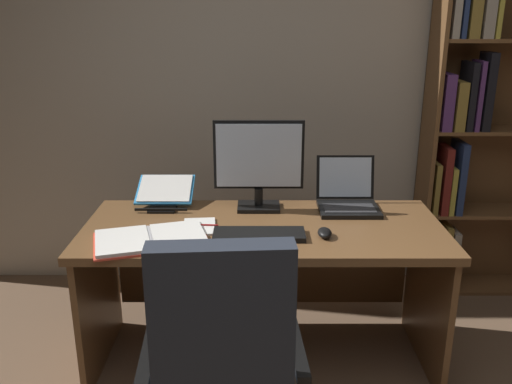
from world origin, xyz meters
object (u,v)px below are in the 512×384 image
object	(u,v)px
monitor	(260,165)
bookshelf	(482,128)
keyboard	(261,234)
computer_mouse	(326,233)
office_chair	(225,383)
reading_stand_with_book	(167,192)
desk	(265,257)
laptop	(349,198)
notepad	(201,227)
open_binder	(153,239)
pen	(205,225)

from	to	relation	value
monitor	bookshelf	bearing A→B (deg)	22.47
keyboard	computer_mouse	size ratio (longest dim) A/B	4.04
office_chair	reading_stand_with_book	size ratio (longest dim) A/B	3.47
office_chair	computer_mouse	bearing A→B (deg)	51.96
desk	reading_stand_with_book	world-z (taller)	reading_stand_with_book
laptop	keyboard	distance (m)	0.61
office_chair	monitor	bearing A→B (deg)	78.91
desk	office_chair	bearing A→B (deg)	-100.26
desk	office_chair	xyz separation A→B (m)	(-0.15, -0.85, -0.11)
monitor	notepad	bearing A→B (deg)	-136.35
open_binder	desk	bearing A→B (deg)	11.96
monitor	keyboard	distance (m)	0.44
desk	office_chair	distance (m)	0.87
office_chair	open_binder	size ratio (longest dim) A/B	1.84
monitor	reading_stand_with_book	size ratio (longest dim) A/B	1.55
reading_stand_with_book	open_binder	world-z (taller)	reading_stand_with_book
bookshelf	computer_mouse	xyz separation A→B (m)	(-1.04, -0.94, -0.30)
office_chair	desk	bearing A→B (deg)	76.06
office_chair	keyboard	bearing A→B (deg)	74.51
desk	keyboard	bearing A→B (deg)	-95.71
computer_mouse	pen	bearing A→B (deg)	168.63
bookshelf	keyboard	size ratio (longest dim) A/B	5.02
desk	pen	world-z (taller)	pen
notepad	pen	xyz separation A→B (m)	(0.02, 0.00, 0.01)
desk	computer_mouse	distance (m)	0.42
laptop	notepad	distance (m)	0.80
bookshelf	laptop	xyz separation A→B (m)	(-0.87, -0.55, -0.26)
open_binder	notepad	xyz separation A→B (m)	(0.20, 0.16, -0.01)
notepad	office_chair	bearing A→B (deg)	-78.51
computer_mouse	notepad	bearing A→B (deg)	169.01
office_chair	computer_mouse	world-z (taller)	office_chair
bookshelf	monitor	bearing A→B (deg)	-157.53
computer_mouse	open_binder	xyz separation A→B (m)	(-0.79, -0.05, -0.01)
desk	monitor	world-z (taller)	monitor
keyboard	reading_stand_with_book	distance (m)	0.68
keyboard	reading_stand_with_book	bearing A→B (deg)	137.85
laptop	notepad	xyz separation A→B (m)	(-0.75, -0.28, -0.05)
office_chair	laptop	xyz separation A→B (m)	(0.60, 1.02, 0.36)
reading_stand_with_book	notepad	distance (m)	0.41
bookshelf	pen	xyz separation A→B (m)	(-1.60, -0.82, -0.30)
reading_stand_with_book	notepad	bearing A→B (deg)	-57.45
office_chair	monitor	world-z (taller)	monitor
bookshelf	open_binder	distance (m)	2.10
laptop	keyboard	bearing A→B (deg)	-139.99
bookshelf	laptop	bearing A→B (deg)	-147.92
desk	bookshelf	size ratio (longest dim) A/B	0.82
bookshelf	keyboard	xyz separation A→B (m)	(-1.34, -0.94, -0.30)
monitor	keyboard	bearing A→B (deg)	-90.00
computer_mouse	reading_stand_with_book	world-z (taller)	reading_stand_with_book
bookshelf	laptop	world-z (taller)	bookshelf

